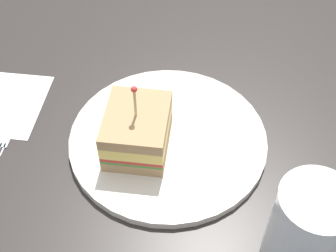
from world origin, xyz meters
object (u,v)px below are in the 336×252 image
plate (168,139)px  napkin (3,103)px  drink_glass (305,231)px  fork (7,127)px  sandwich_half_center (137,131)px

plate → napkin: 23.16cm
drink_glass → napkin: drink_glass is taller
plate → fork: size_ratio=2.00×
sandwich_half_center → drink_glass: bearing=-19.6°
sandwich_half_center → drink_glass: (20.46, -7.30, 1.03)cm
sandwich_half_center → napkin: 20.56cm
napkin → sandwich_half_center: bearing=-4.0°
fork → plate: bearing=12.8°
drink_glass → fork: drink_glass is taller
napkin → fork: fork is taller
plate → sandwich_half_center: (-2.96, -2.50, 3.26)cm
napkin → plate: bearing=2.7°
drink_glass → napkin: 41.83cm
drink_glass → fork: bearing=172.2°
sandwich_half_center → fork: (-17.34, -2.11, -3.60)cm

